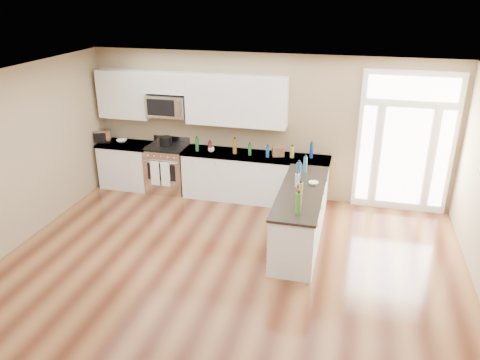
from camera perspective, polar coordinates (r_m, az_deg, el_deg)
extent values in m
plane|color=#4A2314|center=(6.25, -4.52, -16.48)|extent=(8.00, 8.00, 0.00)
plane|color=#96825F|center=(9.08, 3.30, 6.42)|extent=(7.00, 0.00, 7.00)
plane|color=white|center=(4.98, -5.51, 9.37)|extent=(8.00, 8.00, 0.00)
cube|color=silver|center=(10.03, -13.48, 1.70)|extent=(1.06, 0.62, 0.90)
cube|color=black|center=(10.18, -13.28, -0.40)|extent=(1.02, 0.52, 0.10)
cube|color=black|center=(9.88, -13.73, 4.24)|extent=(1.10, 0.66, 0.04)
cube|color=silver|center=(9.14, 1.83, 0.24)|extent=(2.81, 0.62, 0.90)
cube|color=black|center=(9.30, 1.80, -2.04)|extent=(2.77, 0.52, 0.10)
cube|color=black|center=(8.97, 1.87, 3.01)|extent=(2.85, 0.66, 0.04)
cube|color=silver|center=(7.68, 7.35, -4.54)|extent=(0.65, 2.28, 0.90)
cube|color=black|center=(7.87, 7.21, -7.13)|extent=(0.61, 2.18, 0.10)
cube|color=black|center=(7.47, 7.53, -1.33)|extent=(0.69, 2.32, 0.04)
cube|color=silver|center=(9.75, -13.94, 10.12)|extent=(1.04, 0.33, 0.95)
cube|color=silver|center=(8.91, -0.48, 9.64)|extent=(1.94, 0.33, 0.95)
cube|color=silver|center=(9.30, -8.92, 11.65)|extent=(0.82, 0.33, 0.40)
cube|color=silver|center=(9.36, -8.84, 8.97)|extent=(0.78, 0.40, 0.42)
cube|color=black|center=(9.20, -9.68, 8.68)|extent=(0.56, 0.01, 0.32)
cube|color=white|center=(8.96, 19.47, 4.25)|extent=(1.70, 0.08, 2.60)
cube|color=white|center=(8.99, 19.29, 2.65)|extent=(0.78, 0.02, 1.80)
cube|color=white|center=(8.95, 15.09, 3.06)|extent=(0.22, 0.02, 1.80)
cube|color=white|center=(9.08, 23.41, 2.22)|extent=(0.22, 0.02, 1.80)
cube|color=white|center=(8.67, 20.36, 10.42)|extent=(1.50, 0.02, 0.40)
cube|color=silver|center=(9.66, -8.78, 1.31)|extent=(0.79, 0.65, 0.92)
cube|color=black|center=(9.50, -8.95, 3.98)|extent=(0.79, 0.60, 0.03)
cube|color=silver|center=(9.74, -8.30, 4.95)|extent=(0.79, 0.04, 0.14)
cube|color=black|center=(9.36, -9.57, 0.94)|extent=(0.58, 0.01, 0.34)
cylinder|color=silver|center=(9.26, -9.72, 2.15)|extent=(0.70, 0.02, 0.02)
cube|color=white|center=(9.38, -10.32, 0.81)|extent=(0.18, 0.02, 0.50)
cube|color=white|center=(9.30, -9.08, 0.69)|extent=(0.18, 0.02, 0.50)
cylinder|color=black|center=(9.54, -9.05, 4.76)|extent=(0.32, 0.32, 0.19)
cube|color=silver|center=(10.04, -16.34, 5.18)|extent=(0.38, 0.34, 0.27)
cube|color=brown|center=(8.88, 4.67, 3.50)|extent=(0.26, 0.22, 0.18)
imported|color=white|center=(9.98, -14.21, 4.65)|extent=(0.28, 0.28, 0.05)
imported|color=white|center=(7.68, 8.95, -0.38)|extent=(0.18, 0.18, 0.05)
imported|color=white|center=(9.10, -3.53, 3.73)|extent=(0.16, 0.16, 0.09)
cylinder|color=#19591E|center=(9.15, -5.26, 4.32)|extent=(0.07, 0.07, 0.26)
cylinder|color=navy|center=(7.85, 7.17, 1.15)|extent=(0.08, 0.08, 0.28)
cylinder|color=brown|center=(8.96, -0.65, 4.12)|extent=(0.08, 0.08, 0.29)
cylinder|color=olive|center=(8.82, 6.37, 3.41)|extent=(0.08, 0.08, 0.21)
cylinder|color=#26727F|center=(8.12, 7.95, 1.84)|extent=(0.07, 0.07, 0.28)
cylinder|color=#591919|center=(9.12, -3.69, 4.07)|extent=(0.08, 0.08, 0.19)
cylinder|color=#B2B2B7|center=(7.53, 6.97, -0.02)|extent=(0.07, 0.07, 0.22)
cylinder|color=navy|center=(8.84, 8.70, 3.57)|extent=(0.07, 0.07, 0.29)
cylinder|color=#3F7226|center=(6.64, 7.13, -2.85)|extent=(0.08, 0.08, 0.31)
cylinder|color=#19591E|center=(8.89, 1.20, 3.71)|extent=(0.06, 0.06, 0.21)
cylinder|color=navy|center=(8.80, 3.38, 3.47)|extent=(0.07, 0.07, 0.21)
cylinder|color=brown|center=(6.92, 7.02, -1.96)|extent=(0.06, 0.06, 0.26)
cylinder|color=olive|center=(7.25, 7.38, -1.07)|extent=(0.08, 0.08, 0.20)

